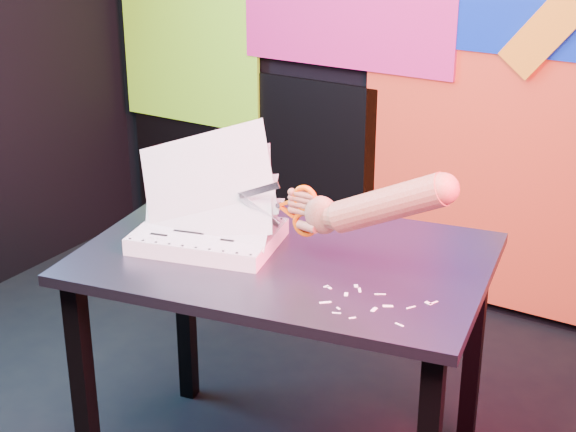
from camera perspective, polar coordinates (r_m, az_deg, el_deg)
The scene contains 7 objects.
room at distance 2.26m, azimuth -8.20°, elevation 11.90°, with size 3.01×3.01×2.71m.
backdrop at distance 3.54m, azimuth 8.26°, elevation 9.04°, with size 2.88×0.05×2.08m.
work_table at distance 2.43m, azimuth -0.16°, elevation -4.64°, with size 1.19×0.90×0.75m.
printout_stack at distance 2.44m, azimuth -5.19°, elevation -1.09°, with size 0.47×0.36×0.36m.
scissors at distance 2.29m, azimuth 0.74°, elevation 0.40°, with size 0.25×0.02×0.14m.
hand_forearm at distance 2.17m, azimuth 5.76°, elevation 0.70°, with size 0.45×0.09×0.22m.
paper_clippings at distance 2.14m, azimuth 5.32°, elevation -5.52°, with size 0.28×0.19×0.00m.
Camera 1 is at (1.42, -1.71, 1.74)m, focal length 55.00 mm.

